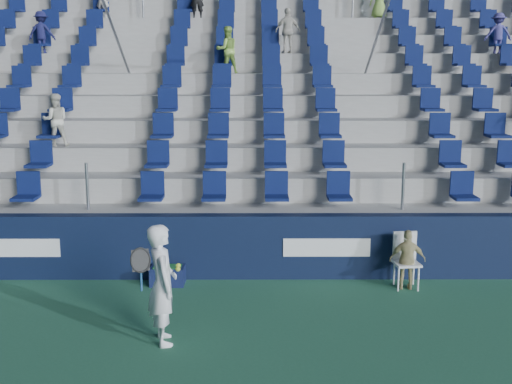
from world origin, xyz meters
TOP-DOWN VIEW (x-y plane):
  - ground at (0.00, 0.00)m, footprint 70.00×70.00m
  - sponsor_wall at (0.00, 3.15)m, footprint 24.00×0.32m
  - grandstand at (0.00, 8.24)m, footprint 24.00×8.17m
  - tennis_player at (-1.14, 0.28)m, footprint 0.69×0.72m
  - line_judge_chair at (2.87, 2.65)m, footprint 0.48×0.49m
  - line_judge at (2.87, 2.50)m, footprint 0.66×0.33m
  - ball_bin at (-1.40, 2.75)m, footprint 0.62×0.41m

SIDE VIEW (x-z plane):
  - ground at x=0.00m, z-range 0.00..0.00m
  - ball_bin at x=-1.40m, z-range 0.01..0.36m
  - line_judge at x=2.87m, z-range 0.00..1.08m
  - line_judge_chair at x=2.87m, z-range 0.07..1.06m
  - sponsor_wall at x=0.00m, z-range 0.00..1.20m
  - tennis_player at x=-1.14m, z-range 0.00..1.74m
  - grandstand at x=0.00m, z-range -1.18..5.45m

